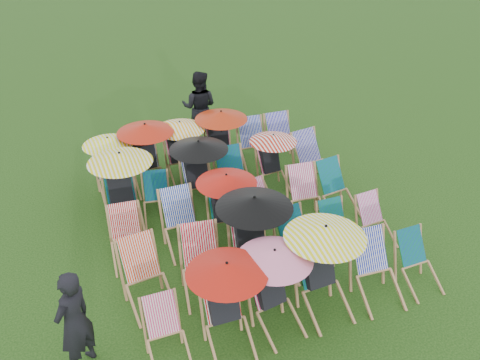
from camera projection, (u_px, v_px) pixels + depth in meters
name	position (u px, v px, depth m)	size (l,w,h in m)	color
ground	(244.00, 234.00, 9.80)	(100.00, 100.00, 0.00)	black
deckchair_0	(166.00, 335.00, 7.18)	(0.57, 0.79, 0.84)	#AA7B4F
deckchair_1	(227.00, 304.00, 7.27)	(1.13, 1.17, 1.34)	#AA7B4F
deckchair_2	(275.00, 289.00, 7.56)	(1.09, 1.18, 1.30)	#AA7B4F
deckchair_3	(323.00, 268.00, 7.83)	(1.21, 1.26, 1.43)	#AA7B4F
deckchair_4	(378.00, 271.00, 8.17)	(0.73, 0.97, 1.01)	#AA7B4F
deckchair_5	(419.00, 263.00, 8.43)	(0.58, 0.81, 0.87)	#AA7B4F
deckchair_6	(146.00, 277.00, 8.04)	(0.75, 0.99, 1.01)	#AA7B4F
deckchair_7	(203.00, 266.00, 8.26)	(0.82, 1.04, 1.03)	#AA7B4F
deckchair_8	(253.00, 238.00, 8.45)	(1.22, 1.29, 1.45)	#AA7B4F
deckchair_9	(300.00, 243.00, 8.80)	(0.74, 0.95, 0.95)	#AA7B4F
deckchair_10	(338.00, 230.00, 9.19)	(0.59, 0.80, 0.85)	#AA7B4F
deckchair_11	(376.00, 221.00, 9.43)	(0.59, 0.79, 0.82)	#AA7B4F
deckchair_12	(127.00, 238.00, 8.95)	(0.68, 0.89, 0.91)	#AA7B4F
deckchair_13	(183.00, 223.00, 9.24)	(0.68, 0.94, 1.00)	#AA7B4F
deckchair_14	(226.00, 207.00, 9.37)	(1.07, 1.13, 1.26)	#AA7B4F
deckchair_15	(263.00, 210.00, 9.69)	(0.74, 0.92, 0.90)	#AA7B4F
deckchair_16	(307.00, 197.00, 9.99)	(0.73, 0.95, 0.97)	#AA7B4F
deckchair_17	(338.00, 190.00, 10.21)	(0.73, 0.95, 0.96)	#AA7B4F
deckchair_18	(122.00, 188.00, 9.77)	(1.18, 1.24, 1.40)	#AA7B4F
deckchair_19	(157.00, 199.00, 10.04)	(0.70, 0.87, 0.84)	#AA7B4F
deckchair_20	(199.00, 173.00, 10.29)	(1.13, 1.18, 1.35)	#AA7B4F
deckchair_21	(234.00, 178.00, 10.54)	(0.69, 0.95, 1.01)	#AA7B4F
deckchair_22	(273.00, 161.00, 10.92)	(0.97, 1.02, 1.15)	#AA7B4F
deckchair_23	(314.00, 160.00, 11.15)	(0.80, 1.03, 1.03)	#AA7B4F
deckchair_24	(110.00, 165.00, 10.73)	(1.01, 1.05, 1.20)	#AA7B4F
deckchair_25	(147.00, 155.00, 10.89)	(1.15, 1.19, 1.36)	#AA7B4F
deckchair_26	(180.00, 150.00, 11.21)	(1.06, 1.10, 1.26)	#AA7B4F
deckchair_27	(220.00, 140.00, 11.50)	(1.13, 1.20, 1.34)	#AA7B4F
deckchair_28	(254.00, 145.00, 11.78)	(0.74, 0.97, 0.99)	#AA7B4F
deckchair_29	(283.00, 140.00, 11.98)	(0.71, 0.96, 1.00)	#AA7B4F
person_left	(74.00, 322.00, 6.88)	(0.58, 0.38, 1.58)	black
person_rear	(199.00, 107.00, 12.61)	(0.85, 0.66, 1.75)	black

